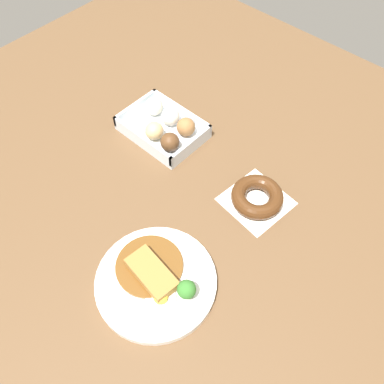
{
  "coord_description": "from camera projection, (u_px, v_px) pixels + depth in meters",
  "views": [
    {
      "loc": [
        -0.4,
        0.34,
        0.78
      ],
      "look_at": [
        -0.05,
        -0.05,
        0.03
      ],
      "focal_mm": 37.5,
      "sensor_mm": 36.0,
      "label": 1
    }
  ],
  "objects": [
    {
      "name": "ground_plane",
      "position": [
        163.0,
        201.0,
        0.94
      ],
      "size": [
        1.6,
        1.6,
        0.0
      ],
      "primitive_type": "plane",
      "color": "brown"
    },
    {
      "name": "curry_plate",
      "position": [
        156.0,
        280.0,
        0.81
      ],
      "size": [
        0.25,
        0.25,
        0.07
      ],
      "color": "white",
      "rests_on": "ground_plane"
    },
    {
      "name": "donut_box",
      "position": [
        165.0,
        127.0,
        1.04
      ],
      "size": [
        0.21,
        0.15,
        0.06
      ],
      "color": "silver",
      "rests_on": "ground_plane"
    },
    {
      "name": "chocolate_ring_donut",
      "position": [
        257.0,
        197.0,
        0.92
      ],
      "size": [
        0.15,
        0.15,
        0.04
      ],
      "color": "white",
      "rests_on": "ground_plane"
    }
  ]
}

